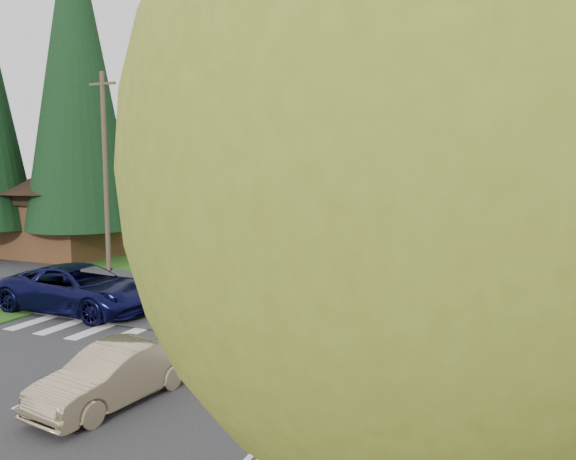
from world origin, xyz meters
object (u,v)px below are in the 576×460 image
Objects in this scene: suv_navy at (81,289)px; parked_car_c at (455,233)px; parked_car_d at (452,220)px; sedan_champagne at (114,374)px; parked_car_a at (435,250)px; parked_car_b at (438,248)px; parked_car_e at (464,212)px.

suv_navy is 26.91m from parked_car_c.
suv_navy is 1.57× the size of parked_car_d.
sedan_champagne is 0.89× the size of parked_car_a.
parked_car_b is (0.00, 1.25, -0.08)m from parked_car_a.
parked_car_e is at bearing 91.01° from parked_car_c.
parked_car_d is at bearing -85.72° from parked_car_e.
suv_navy reaches higher than parked_car_d.
sedan_champagne is 22.00m from parked_car_a.
parked_car_b is at bearing -92.99° from parked_car_c.
parked_car_a is at bearing -82.97° from parked_car_e.
parked_car_c is (10.35, 24.84, -0.14)m from suv_navy.
parked_car_b is 7.84m from parked_car_c.
parked_car_c is 1.10× the size of parked_car_d.
sedan_champagne is at bearing -130.44° from suv_navy.
parked_car_c is 0.94× the size of parked_car_e.
parked_car_b reaches higher than parked_car_d.
parked_car_c is (0.00, 9.10, -0.04)m from parked_car_a.
sedan_champagne is 50.86m from parked_car_e.
parked_car_c reaches higher than sedan_champagne.
parked_car_e is (0.00, 10.19, 0.00)m from parked_car_d.
parked_car_b is at bearing -80.90° from parked_car_d.
parked_car_e reaches higher than sedan_champagne.
parked_car_e is (-1.40, 29.13, -0.09)m from parked_car_a.
parked_car_b is 27.91m from parked_car_e.
parked_car_a reaches higher than parked_car_b.
parked_car_b is 17.75m from parked_car_d.
parked_car_a is (10.35, 15.75, -0.10)m from suv_navy.
parked_car_e is at bearing 88.52° from parked_car_b.
sedan_champagne is 0.92× the size of parked_car_c.
parked_car_e is (2.39, 50.80, 0.02)m from sedan_champagne.
suv_navy reaches higher than parked_car_c.
parked_car_b is 1.19× the size of parked_car_d.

